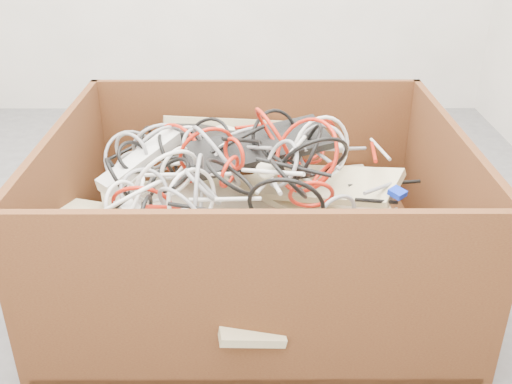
{
  "coord_description": "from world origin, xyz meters",
  "views": [
    {
      "loc": [
        0.19,
        -1.86,
        1.18
      ],
      "look_at": [
        0.2,
        -0.16,
        0.3
      ],
      "focal_mm": 41.66,
      "sensor_mm": 36.0,
      "label": 1
    }
  ],
  "objects_px": {
    "cardboard_box": "(251,239)",
    "power_strip_left": "(140,160)",
    "power_strip_right": "(150,228)",
    "vga_plug": "(397,193)"
  },
  "relations": [
    {
      "from": "cardboard_box",
      "to": "power_strip_left",
      "type": "bearing_deg",
      "value": 164.84
    },
    {
      "from": "power_strip_right",
      "to": "vga_plug",
      "type": "bearing_deg",
      "value": 55.76
    },
    {
      "from": "power_strip_left",
      "to": "vga_plug",
      "type": "height_order",
      "value": "power_strip_left"
    },
    {
      "from": "cardboard_box",
      "to": "power_strip_right",
      "type": "height_order",
      "value": "cardboard_box"
    },
    {
      "from": "cardboard_box",
      "to": "power_strip_right",
      "type": "distance_m",
      "value": 0.43
    },
    {
      "from": "cardboard_box",
      "to": "vga_plug",
      "type": "bearing_deg",
      "value": -12.54
    },
    {
      "from": "power_strip_left",
      "to": "power_strip_right",
      "type": "height_order",
      "value": "power_strip_left"
    },
    {
      "from": "power_strip_right",
      "to": "power_strip_left",
      "type": "bearing_deg",
      "value": 146.63
    },
    {
      "from": "cardboard_box",
      "to": "vga_plug",
      "type": "xyz_separation_m",
      "value": [
        0.44,
        -0.1,
        0.22
      ]
    },
    {
      "from": "cardboard_box",
      "to": "power_strip_left",
      "type": "xyz_separation_m",
      "value": [
        -0.36,
        0.1,
        0.24
      ]
    }
  ]
}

